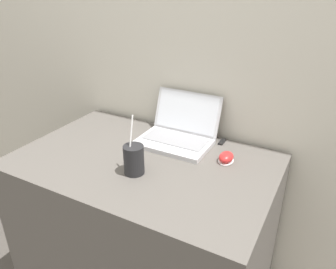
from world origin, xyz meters
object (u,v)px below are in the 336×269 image
Objects in this scene: drink_cup at (134,159)px; usb_stick at (222,142)px; computer_mouse at (226,158)px; laptop at (178,132)px.

drink_cup reaches higher than usb_stick.
drink_cup is 3.82× the size of usb_stick.
drink_cup is 2.70× the size of computer_mouse.
drink_cup is at bearing -117.51° from usb_stick.
laptop is at bearing -156.49° from usb_stick.
drink_cup is 0.38m from computer_mouse.
computer_mouse is at bearing -65.07° from usb_stick.
computer_mouse reaches higher than usb_stick.
computer_mouse is at bearing 41.72° from drink_cup.
laptop is 1.40× the size of drink_cup.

